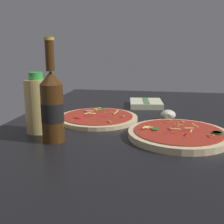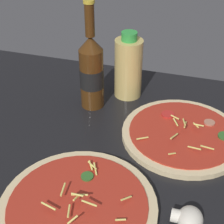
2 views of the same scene
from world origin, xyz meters
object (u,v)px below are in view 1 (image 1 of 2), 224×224
oil_bottle (38,105)px  mushroom_left (168,115)px  pizza_far (98,118)px  dish_towel (146,103)px  beer_bottle (52,106)px  pizza_near (178,134)px

oil_bottle → mushroom_left: 45.86cm
oil_bottle → pizza_far: bearing=-40.6°
pizza_far → dish_towel: pizza_far is taller
mushroom_left → dish_towel: size_ratio=0.32×
beer_bottle → pizza_far: bearing=-15.6°
beer_bottle → oil_bottle: bearing=45.7°
pizza_far → oil_bottle: (-17.36, 14.90, 7.73)cm
oil_bottle → dish_towel: size_ratio=1.06×
pizza_near → oil_bottle: oil_bottle is taller
beer_bottle → mushroom_left: (29.17, -32.08, -8.37)cm
pizza_far → beer_bottle: 27.70cm
pizza_far → beer_bottle: size_ratio=1.01×
oil_bottle → dish_towel: 54.66cm
pizza_near → mushroom_left: 19.99cm
pizza_near → pizza_far: (15.72, 27.72, -0.26)cm
beer_bottle → oil_bottle: (7.72, 7.90, -1.71)cm
oil_bottle → pizza_near: bearing=-87.8°
dish_towel → oil_bottle: bearing=145.5°
dish_towel → mushroom_left: bearing=-158.2°
beer_bottle → dish_towel: bearing=-23.5°
pizza_near → mushroom_left: size_ratio=5.21×
mushroom_left → dish_towel: (23.18, 9.28, -0.67)cm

